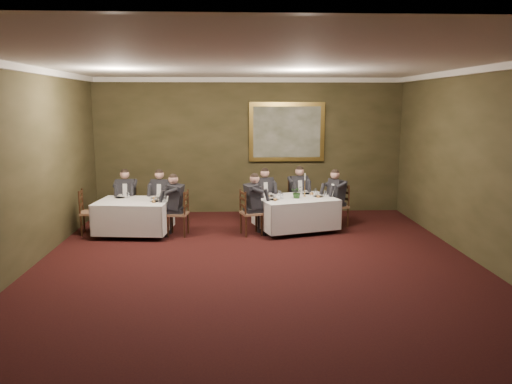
{
  "coord_description": "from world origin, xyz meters",
  "views": [
    {
      "loc": [
        -0.42,
        -8.02,
        2.86
      ],
      "look_at": [
        0.02,
        1.53,
        1.15
      ],
      "focal_mm": 35.0,
      "sensor_mm": 36.0,
      "label": 1
    }
  ],
  "objects": [
    {
      "name": "diner_main_endright",
      "position": [
        1.99,
        3.25,
        0.51
      ],
      "size": [
        0.6,
        0.56,
        1.35
      ],
      "rotation": [
        0.0,
        0.0,
        2.0
      ],
      "color": "black",
      "rests_on": "chair_main_endright"
    },
    {
      "name": "place_setting_table_main",
      "position": [
        0.49,
        3.18,
        0.8
      ],
      "size": [
        0.33,
        0.31,
        0.14
      ],
      "color": "white",
      "rests_on": "table_main"
    },
    {
      "name": "chair_main_backleft",
      "position": [
        0.29,
        3.64,
        0.28
      ],
      "size": [
        0.55,
        0.54,
        1.0
      ],
      "rotation": [
        0.0,
        0.0,
        3.48
      ],
      "color": "brown",
      "rests_on": "ground"
    },
    {
      "name": "diner_main_backleft",
      "position": [
        0.29,
        3.63,
        0.51
      ],
      "size": [
        0.54,
        0.58,
        1.35
      ],
      "rotation": [
        0.0,
        0.0,
        3.48
      ],
      "color": "black",
      "rests_on": "chair_main_backleft"
    },
    {
      "name": "diner_sec_backright",
      "position": [
        -2.1,
        3.48,
        0.51
      ],
      "size": [
        0.49,
        0.55,
        1.35
      ],
      "rotation": [
        0.0,
        0.0,
        2.93
      ],
      "color": "black",
      "rests_on": "chair_sec_backright"
    },
    {
      "name": "candlestick",
      "position": [
        1.2,
        3.06,
        0.97
      ],
      "size": [
        0.08,
        0.08,
        0.55
      ],
      "color": "gold",
      "rests_on": "table_main"
    },
    {
      "name": "front_wall",
      "position": [
        0.0,
        -5.0,
        1.75
      ],
      "size": [
        8.0,
        0.1,
        3.5
      ],
      "primitive_type": "cube",
      "color": "#2F2D17",
      "rests_on": "ground"
    },
    {
      "name": "right_wall",
      "position": [
        4.0,
        0.0,
        1.75
      ],
      "size": [
        0.1,
        10.0,
        3.5
      ],
      "primitive_type": "cube",
      "color": "#2F2D17",
      "rests_on": "ground"
    },
    {
      "name": "painting",
      "position": [
        0.98,
        4.94,
        2.12
      ],
      "size": [
        1.96,
        0.09,
        1.53
      ],
      "color": "gold",
      "rests_on": "back_wall"
    },
    {
      "name": "left_wall",
      "position": [
        -4.0,
        0.0,
        1.75
      ],
      "size": [
        0.1,
        10.0,
        3.5
      ],
      "primitive_type": "cube",
      "color": "#2F2D17",
      "rests_on": "ground"
    },
    {
      "name": "chair_sec_backleft",
      "position": [
        -2.93,
        3.58,
        0.28
      ],
      "size": [
        0.46,
        0.44,
        1.0
      ],
      "rotation": [
        0.0,
        0.0,
        3.18
      ],
      "color": "brown",
      "rests_on": "ground"
    },
    {
      "name": "diner_sec_backleft",
      "position": [
        -2.93,
        3.57,
        0.51
      ],
      "size": [
        0.43,
        0.5,
        1.35
      ],
      "rotation": [
        0.0,
        0.0,
        3.18
      ],
      "color": "black",
      "rests_on": "chair_sec_backleft"
    },
    {
      "name": "chair_main_endleft",
      "position": [
        -0.05,
        2.63,
        0.28
      ],
      "size": [
        0.53,
        0.54,
        1.0
      ],
      "rotation": [
        0.0,
        0.0,
        -1.28
      ],
      "color": "brown",
      "rests_on": "ground"
    },
    {
      "name": "chair_sec_backright",
      "position": [
        -2.1,
        3.49,
        0.28
      ],
      "size": [
        0.52,
        0.5,
        1.0
      ],
      "rotation": [
        0.0,
        0.0,
        2.93
      ],
      "color": "brown",
      "rests_on": "ground"
    },
    {
      "name": "back_wall",
      "position": [
        0.0,
        5.0,
        1.75
      ],
      "size": [
        8.0,
        0.1,
        3.5
      ],
      "primitive_type": "cube",
      "color": "#2F2D17",
      "rests_on": "ground"
    },
    {
      "name": "table_main",
      "position": [
        0.98,
        2.94,
        0.45
      ],
      "size": [
        1.99,
        1.72,
        0.67
      ],
      "rotation": [
        0.0,
        0.0,
        0.3
      ],
      "color": "black",
      "rests_on": "ground"
    },
    {
      "name": "centerpiece",
      "position": [
        1.0,
        2.86,
        0.91
      ],
      "size": [
        0.32,
        0.3,
        0.3
      ],
      "primitive_type": "imported",
      "rotation": [
        0.0,
        0.0,
        -0.27
      ],
      "color": "#2D5926",
      "rests_on": "table_main"
    },
    {
      "name": "ground",
      "position": [
        0.0,
        0.0,
        0.0
      ],
      "size": [
        10.0,
        10.0,
        0.0
      ],
      "primitive_type": "plane",
      "color": "black",
      "rests_on": "ground"
    },
    {
      "name": "table_second",
      "position": [
        -2.6,
        2.74,
        0.45
      ],
      "size": [
        1.68,
        1.35,
        0.67
      ],
      "rotation": [
        0.0,
        0.0,
        -0.11
      ],
      "color": "black",
      "rests_on": "ground"
    },
    {
      "name": "place_setting_table_second",
      "position": [
        -2.93,
        3.14,
        0.8
      ],
      "size": [
        0.33,
        0.31,
        0.14
      ],
      "color": "white",
      "rests_on": "table_second"
    },
    {
      "name": "chair_main_backright",
      "position": [
        1.16,
        3.9,
        0.28
      ],
      "size": [
        0.51,
        0.49,
        1.0
      ],
      "rotation": [
        0.0,
        0.0,
        3.33
      ],
      "color": "brown",
      "rests_on": "ground"
    },
    {
      "name": "crown_molding",
      "position": [
        0.0,
        0.0,
        3.44
      ],
      "size": [
        8.0,
        10.0,
        0.12
      ],
      "color": "white",
      "rests_on": "back_wall"
    },
    {
      "name": "chair_main_endright",
      "position": [
        2.0,
        3.25,
        0.28
      ],
      "size": [
        0.57,
        0.58,
        1.0
      ],
      "rotation": [
        0.0,
        0.0,
        2.0
      ],
      "color": "brown",
      "rests_on": "ground"
    },
    {
      "name": "diner_main_endleft",
      "position": [
        -0.04,
        2.63,
        0.51
      ],
      "size": [
        0.57,
        0.52,
        1.35
      ],
      "rotation": [
        0.0,
        0.0,
        -1.28
      ],
      "color": "black",
      "rests_on": "chair_main_endleft"
    },
    {
      "name": "diner_sec_endright",
      "position": [
        -1.63,
        2.64,
        0.51
      ],
      "size": [
        0.53,
        0.46,
        1.35
      ],
      "rotation": [
        0.0,
        0.0,
        1.44
      ],
      "color": "black",
      "rests_on": "chair_sec_endright"
    },
    {
      "name": "diner_main_backright",
      "position": [
        1.16,
        3.89,
        0.51
      ],
      "size": [
        0.48,
        0.55,
        1.35
      ],
      "rotation": [
        0.0,
        0.0,
        3.33
      ],
      "color": "black",
      "rests_on": "chair_main_backright"
    },
    {
      "name": "chair_sec_endright",
      "position": [
        -1.62,
        2.64,
        0.28
      ],
      "size": [
        0.47,
        0.49,
        1.0
      ],
      "rotation": [
        0.0,
        0.0,
        1.44
      ],
      "color": "brown",
      "rests_on": "ground"
    },
    {
      "name": "chair_sec_endleft",
      "position": [
        -3.58,
        2.84,
        0.28
      ],
      "size": [
        0.47,
        0.49,
        1.0
      ],
      "rotation": [
        0.0,
        0.0,
        -1.45
      ],
      "color": "brown",
      "rests_on": "ground"
    },
    {
      "name": "ceiling",
      "position": [
        0.0,
        0.0,
        3.5
      ],
      "size": [
        8.0,
        10.0,
        0.1
      ],
      "primitive_type": "cube",
      "color": "silver",
      "rests_on": "back_wall"
    }
  ]
}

